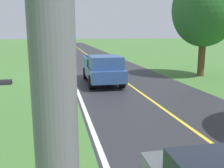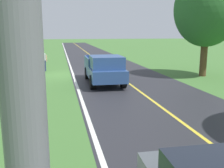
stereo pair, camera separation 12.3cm
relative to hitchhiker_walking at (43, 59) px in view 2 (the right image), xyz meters
name	(u,v)px [view 2 (the right image)]	position (x,y,z in m)	size (l,w,h in m)	color
ground_plane	(62,75)	(-1.49, 2.51, -0.98)	(200.00, 200.00, 0.00)	#427033
road_surface	(115,73)	(-5.60, 2.51, -0.98)	(6.94, 120.00, 0.00)	#28282D
lane_edge_line	(73,75)	(-2.31, 2.51, -0.98)	(0.16, 117.60, 0.00)	silver
lane_centre_line	(115,73)	(-5.60, 2.51, -0.98)	(0.14, 117.60, 0.00)	gold
hitchhiker_walking	(43,59)	(0.00, 0.00, 0.00)	(0.62, 0.51, 1.75)	navy
suitcase_carried	(38,68)	(0.42, 0.09, -0.74)	(0.20, 0.46, 0.47)	maroon
pickup_truck_passing	(104,68)	(-4.05, 6.36, -0.01)	(2.16, 5.43, 1.82)	#2D4C84
tree_far_side_near	(207,9)	(-11.68, 5.01, 3.80)	(4.62, 4.62, 7.46)	brown
drainage_culvert	(7,84)	(1.97, 5.25, -0.98)	(0.60, 0.60, 0.80)	black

